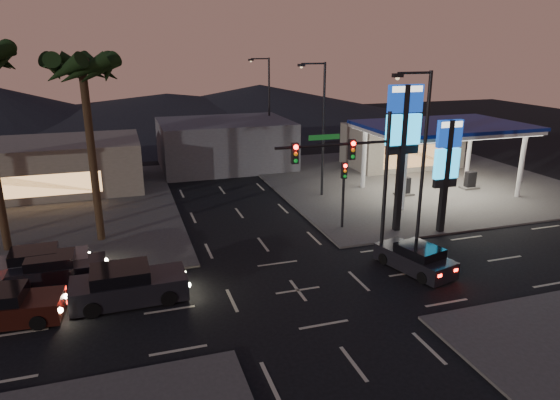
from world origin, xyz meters
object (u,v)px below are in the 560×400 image
object	(u,v)px
pylon_sign_tall	(403,130)
car_lane_b_front	(41,263)
gas_station	(443,129)
car_lane_b_mid	(57,270)
pylon_sign_short	(447,159)
car_lane_a_mid	(3,307)
suv_station	(416,258)
traffic_signal_mast	(356,168)
car_lane_a_front	(127,285)

from	to	relation	value
pylon_sign_tall	car_lane_b_front	distance (m)	21.05
gas_station	car_lane_b_mid	size ratio (longest dim) A/B	2.70
car_lane_b_mid	pylon_sign_short	bearing A→B (deg)	0.21
car_lane_a_mid	car_lane_b_mid	xyz separation A→B (m)	(1.76, 3.34, -0.03)
gas_station	suv_station	xyz separation A→B (m)	(-9.48, -11.76, -4.42)
traffic_signal_mast	car_lane_a_front	bearing A→B (deg)	-177.00
pylon_sign_tall	car_lane_a_front	bearing A→B (deg)	-165.74
suv_station	gas_station	bearing A→B (deg)	51.12
pylon_sign_tall	suv_station	xyz separation A→B (m)	(-1.98, -5.26, -5.74)
pylon_sign_short	car_lane_b_front	bearing A→B (deg)	177.67
gas_station	car_lane_a_mid	xyz separation A→B (m)	(-28.67, -10.92, -4.38)
car_lane_a_front	car_lane_b_front	xyz separation A→B (m)	(-4.09, 4.04, -0.10)
car_lane_b_mid	car_lane_a_mid	bearing A→B (deg)	-117.74
car_lane_a_mid	pylon_sign_tall	bearing A→B (deg)	11.80
car_lane_a_front	car_lane_a_mid	world-z (taller)	car_lane_a_front
car_lane_a_mid	suv_station	bearing A→B (deg)	-2.50
gas_station	car_lane_a_front	world-z (taller)	gas_station
car_lane_a_front	car_lane_a_mid	bearing A→B (deg)	-176.43
pylon_sign_tall	gas_station	bearing A→B (deg)	40.91
pylon_sign_tall	traffic_signal_mast	size ratio (longest dim) A/B	1.12
gas_station	pylon_sign_tall	bearing A→B (deg)	-139.09
car_lane_b_front	suv_station	size ratio (longest dim) A/B	1.01
pylon_sign_short	traffic_signal_mast	bearing A→B (deg)	-160.87
car_lane_b_mid	suv_station	bearing A→B (deg)	-13.49
gas_station	traffic_signal_mast	xyz separation A→B (m)	(-12.24, -10.01, 0.15)
car_lane_b_front	pylon_sign_tall	bearing A→B (deg)	0.21
car_lane_a_front	car_lane_a_mid	distance (m)	5.01
gas_station	suv_station	size ratio (longest dim) A/B	2.69
pylon_sign_tall	car_lane_b_front	bearing A→B (deg)	-179.79
pylon_sign_tall	pylon_sign_short	world-z (taller)	pylon_sign_tall
pylon_sign_short	car_lane_b_mid	distance (m)	22.27
traffic_signal_mast	car_lane_b_mid	distance (m)	15.55
gas_station	traffic_signal_mast	size ratio (longest dim) A/B	1.53
car_lane_b_front	car_lane_b_mid	distance (m)	1.32
gas_station	suv_station	distance (m)	15.74
car_lane_a_front	gas_station	bearing A→B (deg)	24.14
car_lane_b_front	suv_station	distance (m)	19.00
pylon_sign_tall	car_lane_b_front	xyz separation A→B (m)	(-20.26, -0.07, -5.71)
car_lane_b_front	car_lane_b_mid	world-z (taller)	car_lane_b_front
pylon_sign_short	car_lane_a_front	world-z (taller)	pylon_sign_short
gas_station	pylon_sign_short	size ratio (longest dim) A/B	1.74
traffic_signal_mast	car_lane_a_front	distance (m)	12.28
car_lane_a_front	suv_station	world-z (taller)	car_lane_a_front
pylon_sign_short	car_lane_a_front	size ratio (longest dim) A/B	1.33
gas_station	pylon_sign_short	world-z (taller)	pylon_sign_short
car_lane_b_front	car_lane_b_mid	xyz separation A→B (m)	(0.85, -1.01, -0.01)
pylon_sign_tall	car_lane_a_mid	world-z (taller)	pylon_sign_tall
car_lane_a_mid	car_lane_b_front	xyz separation A→B (m)	(0.91, 4.35, -0.02)
car_lane_a_mid	car_lane_b_mid	size ratio (longest dim) A/B	1.06
car_lane_a_mid	suv_station	distance (m)	19.21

